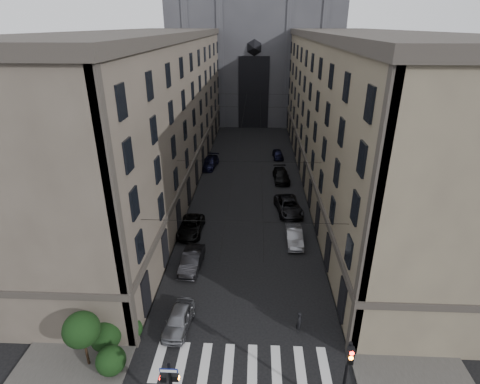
# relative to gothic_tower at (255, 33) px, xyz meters

# --- Properties ---
(sidewalk_left) EXTENTS (7.00, 80.00, 0.15)m
(sidewalk_left) POSITION_rel_gothic_tower_xyz_m (-10.50, -38.96, -17.72)
(sidewalk_left) COLOR #383533
(sidewalk_left) RESTS_ON ground
(sidewalk_right) EXTENTS (7.00, 80.00, 0.15)m
(sidewalk_right) POSITION_rel_gothic_tower_xyz_m (10.50, -38.96, -17.72)
(sidewalk_right) COLOR #383533
(sidewalk_right) RESTS_ON ground
(zebra_crossing) EXTENTS (11.00, 3.20, 0.01)m
(zebra_crossing) POSITION_rel_gothic_tower_xyz_m (0.00, -69.96, -17.79)
(zebra_crossing) COLOR beige
(zebra_crossing) RESTS_ON ground
(building_left) EXTENTS (13.60, 60.60, 18.85)m
(building_left) POSITION_rel_gothic_tower_xyz_m (-13.44, -38.96, -8.45)
(building_left) COLOR #4C443A
(building_left) RESTS_ON ground
(building_right) EXTENTS (13.60, 60.60, 18.85)m
(building_right) POSITION_rel_gothic_tower_xyz_m (13.44, -38.96, -8.45)
(building_right) COLOR brown
(building_right) RESTS_ON ground
(gothic_tower) EXTENTS (35.00, 23.00, 58.00)m
(gothic_tower) POSITION_rel_gothic_tower_xyz_m (0.00, 0.00, 0.00)
(gothic_tower) COLOR #2D2D33
(gothic_tower) RESTS_ON ground
(traffic_light_right) EXTENTS (0.34, 0.50, 5.20)m
(traffic_light_right) POSITION_rel_gothic_tower_xyz_m (5.60, -73.04, -14.51)
(traffic_light_right) COLOR black
(traffic_light_right) RESTS_ON ground
(shrub_cluster) EXTENTS (3.90, 4.40, 3.90)m
(shrub_cluster) POSITION_rel_gothic_tower_xyz_m (-8.72, -69.95, -16.00)
(shrub_cluster) COLOR black
(shrub_cluster) RESTS_ON sidewalk_left
(tram_wires) EXTENTS (14.00, 60.00, 0.43)m
(tram_wires) POSITION_rel_gothic_tower_xyz_m (0.00, -39.33, -10.55)
(tram_wires) COLOR black
(tram_wires) RESTS_ON ground
(car_left_near) EXTENTS (2.02, 4.24, 1.40)m
(car_left_near) POSITION_rel_gothic_tower_xyz_m (-4.48, -66.96, -17.10)
(car_left_near) COLOR slate
(car_left_near) RESTS_ON ground
(car_left_midnear) EXTENTS (1.84, 4.61, 1.49)m
(car_left_midnear) POSITION_rel_gothic_tower_xyz_m (-4.71, -59.87, -17.05)
(car_left_midnear) COLOR black
(car_left_midnear) RESTS_ON ground
(car_left_midfar) EXTENTS (2.40, 5.07, 1.40)m
(car_left_midfar) POSITION_rel_gothic_tower_xyz_m (-5.80, -53.89, -17.10)
(car_left_midfar) COLOR black
(car_left_midfar) RESTS_ON ground
(car_left_far) EXTENTS (2.75, 5.39, 1.50)m
(car_left_far) POSITION_rel_gothic_tower_xyz_m (-6.20, -34.64, -17.05)
(car_left_far) COLOR black
(car_left_far) RESTS_ON ground
(car_right_near) EXTENTS (1.55, 4.37, 1.44)m
(car_right_near) POSITION_rel_gothic_tower_xyz_m (4.59, -55.33, -17.08)
(car_right_near) COLOR gray
(car_right_near) RESTS_ON ground
(car_right_midnear) EXTENTS (3.34, 5.93, 1.56)m
(car_right_midnear) POSITION_rel_gothic_tower_xyz_m (4.51, -48.84, -17.02)
(car_right_midnear) COLOR black
(car_right_midnear) RESTS_ON ground
(car_right_midfar) EXTENTS (2.37, 5.18, 1.47)m
(car_right_midfar) POSITION_rel_gothic_tower_xyz_m (4.20, -39.38, -17.06)
(car_right_midfar) COLOR black
(car_right_midfar) RESTS_ON ground
(car_right_far) EXTENTS (1.79, 3.91, 1.30)m
(car_right_far) POSITION_rel_gothic_tower_xyz_m (4.20, -29.99, -17.15)
(car_right_far) COLOR black
(car_right_far) RESTS_ON ground
(pedestrian) EXTENTS (0.59, 0.70, 1.62)m
(pedestrian) POSITION_rel_gothic_tower_xyz_m (3.94, -66.96, -16.99)
(pedestrian) COLOR black
(pedestrian) RESTS_ON ground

